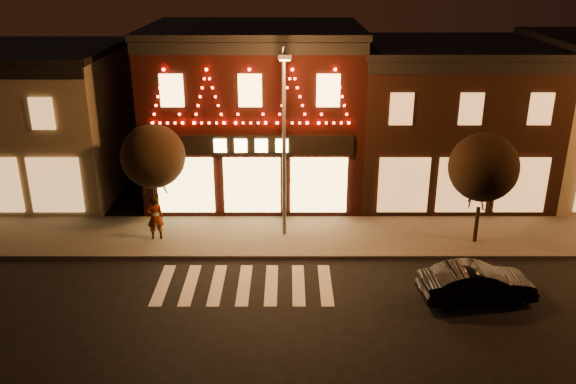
{
  "coord_description": "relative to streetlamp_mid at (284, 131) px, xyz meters",
  "views": [
    {
      "loc": [
        1.61,
        -15.44,
        11.21
      ],
      "look_at": [
        1.62,
        4.0,
        3.67
      ],
      "focal_mm": 37.53,
      "sensor_mm": 36.0,
      "label": 1
    }
  ],
  "objects": [
    {
      "name": "ground",
      "position": [
        -1.46,
        -7.9,
        -4.8
      ],
      "size": [
        120.0,
        120.0,
        0.0
      ],
      "primitive_type": "plane",
      "color": "black",
      "rests_on": "ground"
    },
    {
      "name": "sidewalk_far",
      "position": [
        0.54,
        0.1,
        -4.73
      ],
      "size": [
        44.0,
        4.0,
        0.15
      ],
      "primitive_type": "cube",
      "color": "#47423D",
      "rests_on": "ground"
    },
    {
      "name": "building_pulp",
      "position": [
        -1.46,
        6.08,
        -0.64
      ],
      "size": [
        10.2,
        8.34,
        8.3
      ],
      "color": "black",
      "rests_on": "ground"
    },
    {
      "name": "building_right_a",
      "position": [
        8.04,
        6.09,
        -1.04
      ],
      "size": [
        9.2,
        8.28,
        7.5
      ],
      "color": "black",
      "rests_on": "ground"
    },
    {
      "name": "streetlamp_mid",
      "position": [
        0.0,
        0.0,
        0.0
      ],
      "size": [
        0.5,
        1.81,
        7.93
      ],
      "rotation": [
        0.0,
        0.0,
        -0.03
      ],
      "color": "#59595E",
      "rests_on": "sidewalk_far"
    },
    {
      "name": "tree_left",
      "position": [
        -5.6,
        1.11,
        -1.43
      ],
      "size": [
        2.75,
        2.75,
        4.6
      ],
      "rotation": [
        0.0,
        0.0,
        -0.02
      ],
      "color": "black",
      "rests_on": "sidewalk_far"
    },
    {
      "name": "tree_right",
      "position": [
        8.0,
        -0.5,
        -1.39
      ],
      "size": [
        2.79,
        2.79,
        4.67
      ],
      "rotation": [
        0.0,
        0.0,
        -0.01
      ],
      "color": "black",
      "rests_on": "sidewalk_far"
    },
    {
      "name": "dark_sedan",
      "position": [
        6.74,
        -4.95,
        -4.15
      ],
      "size": [
        4.11,
        1.82,
        1.31
      ],
      "primitive_type": "imported",
      "rotation": [
        0.0,
        0.0,
        1.68
      ],
      "color": "black",
      "rests_on": "ground"
    },
    {
      "name": "pedestrian",
      "position": [
        -5.42,
        -0.23,
        -3.7
      ],
      "size": [
        0.77,
        0.58,
        1.91
      ],
      "primitive_type": "imported",
      "rotation": [
        0.0,
        0.0,
        3.33
      ],
      "color": "gray",
      "rests_on": "sidewalk_far"
    }
  ]
}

